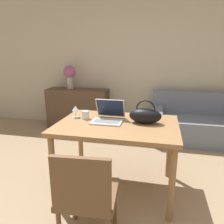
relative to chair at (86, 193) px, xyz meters
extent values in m
cube|color=#BCB29E|center=(0.08, 3.01, 0.88)|extent=(10.00, 0.06, 2.70)
cube|color=olive|center=(0.07, 0.81, 0.28)|extent=(1.27, 0.89, 0.04)
cylinder|color=olive|center=(-0.50, 0.42, -0.11)|extent=(0.06, 0.06, 0.74)
cylinder|color=olive|center=(0.65, 0.42, -0.11)|extent=(0.06, 0.06, 0.74)
cylinder|color=olive|center=(-0.50, 1.19, -0.11)|extent=(0.06, 0.06, 0.74)
cylinder|color=olive|center=(0.65, 1.19, -0.11)|extent=(0.06, 0.06, 0.74)
cube|color=brown|center=(-0.01, 0.07, -0.05)|extent=(0.48, 0.48, 0.05)
cube|color=brown|center=(0.01, -0.13, 0.17)|extent=(0.42, 0.08, 0.39)
cylinder|color=brown|center=(-0.21, 0.24, -0.28)|extent=(0.04, 0.04, 0.39)
cylinder|color=brown|center=(0.16, 0.27, -0.28)|extent=(0.04, 0.04, 0.39)
cube|color=slate|center=(1.19, 2.48, -0.26)|extent=(1.67, 0.82, 0.42)
cube|color=slate|center=(1.19, 2.79, 0.15)|extent=(1.67, 0.20, 0.40)
cube|color=slate|center=(0.46, 2.48, -0.19)|extent=(0.20, 0.82, 0.56)
cube|color=#4C3828|center=(-1.12, 2.69, -0.07)|extent=(1.22, 0.40, 0.80)
cube|color=silver|center=(-0.04, 0.81, 0.31)|extent=(0.32, 0.23, 0.02)
cube|color=gray|center=(-0.04, 0.80, 0.32)|extent=(0.28, 0.15, 0.00)
cube|color=silver|center=(-0.04, 0.98, 0.42)|extent=(0.32, 0.10, 0.21)
cube|color=#19233D|center=(-0.04, 0.97, 0.42)|extent=(0.30, 0.09, 0.19)
cylinder|color=silver|center=(-0.31, 0.89, 0.35)|extent=(0.08, 0.08, 0.09)
cylinder|color=silver|center=(-0.44, 0.92, 0.31)|extent=(0.08, 0.08, 0.01)
cylinder|color=silver|center=(-0.44, 0.92, 0.34)|extent=(0.01, 0.01, 0.07)
cone|color=silver|center=(-0.44, 0.92, 0.41)|extent=(0.08, 0.08, 0.06)
ellipsoid|color=black|center=(0.36, 0.88, 0.38)|extent=(0.34, 0.18, 0.16)
torus|color=black|center=(0.36, 0.88, 0.45)|extent=(0.20, 0.01, 0.20)
cylinder|color=#9E998E|center=(-1.28, 2.72, 0.45)|extent=(0.13, 0.13, 0.25)
sphere|color=#3D6B38|center=(-1.28, 2.72, 0.62)|extent=(0.18, 0.18, 0.18)
sphere|color=#994C7F|center=(-1.28, 2.72, 0.67)|extent=(0.24, 0.24, 0.24)
camera|label=1|loc=(0.50, -1.34, 1.02)|focal=35.00mm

